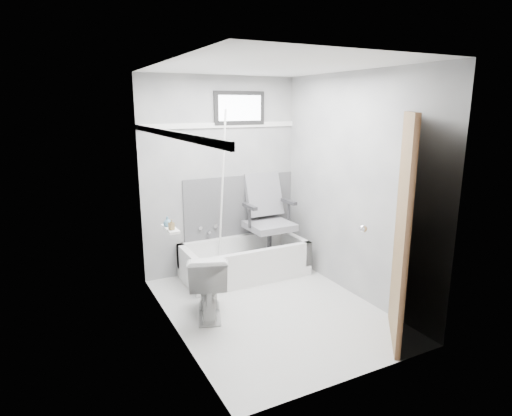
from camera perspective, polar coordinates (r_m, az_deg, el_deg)
floor at (r=4.55m, az=2.06°, el=-13.29°), size 2.60×2.60×0.00m
ceiling at (r=4.08m, az=2.35°, el=18.43°), size 2.60×2.60×0.00m
wall_back at (r=5.30m, az=-4.68°, el=4.24°), size 2.00×0.02×2.40m
wall_front at (r=3.11m, az=13.94°, el=-2.74°), size 2.00×0.02×2.40m
wall_left at (r=3.77m, az=-11.19°, el=0.24°), size 0.02×2.60×2.40m
wall_right at (r=4.71m, az=12.90°, el=2.77°), size 0.02×2.60×2.40m
bathtub at (r=5.28m, az=-1.50°, el=-6.88°), size 1.50×0.70×0.42m
office_chair at (r=5.33m, az=1.82°, el=-1.51°), size 0.65×0.65×1.10m
toilet at (r=4.33m, az=-6.45°, el=-9.97°), size 0.58×0.76×0.66m
door at (r=3.87m, az=24.66°, el=-3.48°), size 0.78×0.78×2.00m
window at (r=5.32m, az=-2.23°, el=13.18°), size 0.66×0.04×0.40m
backerboard at (r=5.47m, az=-2.13°, el=0.29°), size 1.50×0.02×0.78m
trim_back at (r=5.23m, az=-4.75°, el=10.95°), size 2.00×0.02×0.06m
trim_left at (r=3.69m, az=-11.44°, el=9.68°), size 0.02×2.60×0.06m
pole at (r=5.08m, az=-4.54°, el=2.11°), size 0.02×0.32×1.93m
shelf at (r=4.18m, az=-11.34°, el=-2.74°), size 0.10×0.32×0.02m
soap_bottle_a at (r=4.08m, az=-11.21°, el=-2.16°), size 0.06×0.06×0.10m
soap_bottle_b at (r=4.21m, az=-11.73°, el=-1.77°), size 0.09×0.09×0.11m
faucet at (r=5.35m, az=-6.40°, el=-2.87°), size 0.26×0.10×0.16m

